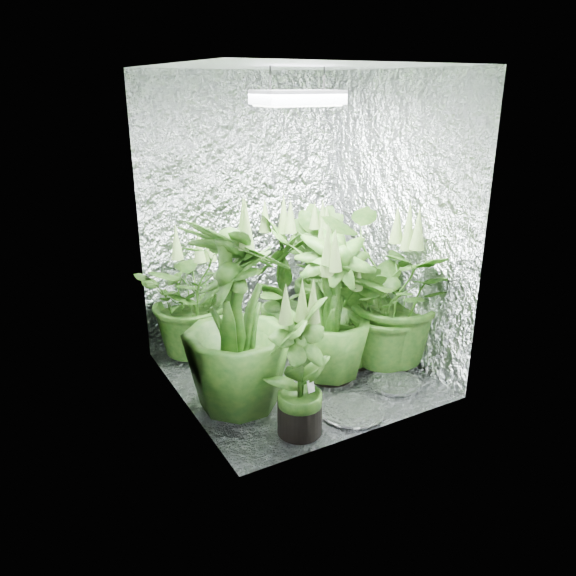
% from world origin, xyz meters
% --- Properties ---
extents(ground, '(1.60, 1.60, 0.00)m').
position_xyz_m(ground, '(0.00, 0.00, 0.00)').
color(ground, silver).
rests_on(ground, ground).
extents(walls, '(1.62, 1.62, 2.00)m').
position_xyz_m(walls, '(0.00, 0.00, 1.00)').
color(walls, silver).
rests_on(walls, ground).
extents(ceiling, '(1.60, 1.60, 0.01)m').
position_xyz_m(ceiling, '(0.00, 0.00, 2.00)').
color(ceiling, silver).
rests_on(ceiling, walls).
extents(grow_lamp, '(0.50, 0.30, 0.22)m').
position_xyz_m(grow_lamp, '(0.00, 0.00, 1.83)').
color(grow_lamp, gray).
rests_on(grow_lamp, ceiling).
extents(plant_a, '(0.98, 0.98, 0.98)m').
position_xyz_m(plant_a, '(-0.49, 0.64, 0.46)').
color(plant_a, black).
rests_on(plant_a, ground).
extents(plant_b, '(0.73, 0.73, 1.15)m').
position_xyz_m(plant_b, '(0.13, 0.42, 0.53)').
color(plant_b, black).
rests_on(plant_b, ground).
extents(plant_c, '(0.66, 0.66, 1.08)m').
position_xyz_m(plant_c, '(0.48, 0.50, 0.51)').
color(plant_c, black).
rests_on(plant_c, ground).
extents(plant_d, '(0.89, 0.89, 1.29)m').
position_xyz_m(plant_d, '(-0.53, -0.20, 0.60)').
color(plant_d, black).
rests_on(plant_d, ground).
extents(plant_e, '(1.00, 1.00, 1.15)m').
position_xyz_m(plant_e, '(0.64, -0.21, 0.54)').
color(plant_e, black).
rests_on(plant_e, ground).
extents(plant_f, '(0.62, 0.62, 0.92)m').
position_xyz_m(plant_f, '(-0.33, -0.61, 0.42)').
color(plant_f, black).
rests_on(plant_f, ground).
extents(plant_g, '(0.58, 0.58, 0.85)m').
position_xyz_m(plant_g, '(0.43, -0.07, 0.39)').
color(plant_g, black).
rests_on(plant_g, ground).
extents(plant_h, '(0.64, 0.64, 1.08)m').
position_xyz_m(plant_h, '(0.19, -0.14, 0.49)').
color(plant_h, black).
rests_on(plant_h, ground).
extents(circulation_fan, '(0.16, 0.31, 0.36)m').
position_xyz_m(circulation_fan, '(0.60, 0.49, 0.15)').
color(circulation_fan, black).
rests_on(circulation_fan, ground).
extents(plant_label, '(0.05, 0.03, 0.07)m').
position_xyz_m(plant_label, '(-0.27, -0.63, 0.30)').
color(plant_label, white).
rests_on(plant_label, plant_f).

